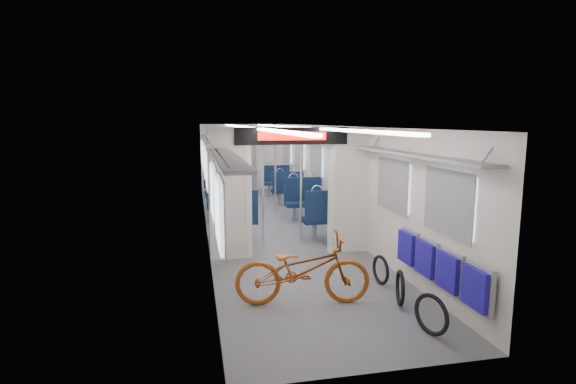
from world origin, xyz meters
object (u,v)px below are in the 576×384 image
object	(u,v)px
bike_hoop_c	(381,271)
seat_bay_far_right	(282,182)
bicycle	(303,270)
bike_hoop_a	(431,317)
stanchion_near_left	(263,188)
stanchion_far_right	(275,169)
bike_hoop_b	(400,290)
seat_bay_near_right	(314,204)
seat_bay_near_left	(230,204)
seat_bay_far_left	(221,184)
flip_bench	(438,265)
stanchion_far_left	(247,171)
stanchion_near_right	(301,185)

from	to	relation	value
bike_hoop_c	seat_bay_far_right	size ratio (longest dim) A/B	0.22
bicycle	bike_hoop_a	bearing A→B (deg)	-125.57
stanchion_near_left	stanchion_far_right	world-z (taller)	same
seat_bay_far_right	stanchion_near_left	size ratio (longest dim) A/B	0.88
bicycle	bike_hoop_a	distance (m)	1.70
bike_hoop_b	bike_hoop_c	xyz separation A→B (m)	(0.06, 0.78, -0.02)
bike_hoop_c	seat_bay_near_right	world-z (taller)	seat_bay_near_right
seat_bay_near_right	seat_bay_far_right	size ratio (longest dim) A/B	1.11
seat_bay_near_left	seat_bay_near_right	world-z (taller)	seat_bay_near_left
bicycle	seat_bay_far_left	world-z (taller)	seat_bay_far_left
flip_bench	bike_hoop_b	xyz separation A→B (m)	(-0.43, 0.18, -0.37)
stanchion_near_left	stanchion_far_right	xyz separation A→B (m)	(0.82, 3.28, 0.00)
stanchion_far_left	seat_bay_far_right	bearing A→B (deg)	57.27
bike_hoop_b	bike_hoop_c	bearing A→B (deg)	85.39
bicycle	seat_bay_far_left	bearing A→B (deg)	12.42
seat_bay_far_left	stanchion_far_left	distance (m)	2.05
seat_bay_near_right	stanchion_far_right	world-z (taller)	stanchion_far_right
seat_bay_near_right	stanchion_near_left	distance (m)	1.98
bike_hoop_b	stanchion_far_right	distance (m)	6.43
seat_bay_far_left	stanchion_far_left	xyz separation A→B (m)	(0.57, -1.88, 0.59)
flip_bench	seat_bay_near_left	bearing A→B (deg)	115.28
bicycle	seat_bay_near_left	size ratio (longest dim) A/B	0.77
bicycle	stanchion_near_right	world-z (taller)	stanchion_near_right
seat_bay_near_right	stanchion_far_left	xyz separation A→B (m)	(-1.30, 1.82, 0.58)
bike_hoop_a	bike_hoop_b	xyz separation A→B (m)	(0.03, 0.85, -0.00)
stanchion_near_left	bicycle	bearing A→B (deg)	-87.94
seat_bay_far_left	bicycle	bearing A→B (deg)	-85.46
stanchion_near_left	bike_hoop_c	bearing A→B (deg)	-58.44
bike_hoop_a	seat_bay_far_left	distance (m)	9.12
seat_bay_far_right	stanchion_near_left	bearing A→B (deg)	-104.70
seat_bay_near_left	stanchion_far_left	world-z (taller)	stanchion_far_left
bike_hoop_b	seat_bay_far_right	bearing A→B (deg)	89.95
flip_bench	bike_hoop_a	distance (m)	0.89
seat_bay_far_left	flip_bench	bearing A→B (deg)	-74.50
flip_bench	stanchion_far_right	world-z (taller)	stanchion_far_right
stanchion_far_left	bicycle	bearing A→B (deg)	-89.53
bike_hoop_b	bike_hoop_c	world-z (taller)	bike_hoop_b
bike_hoop_a	stanchion_near_right	world-z (taller)	stanchion_near_right
flip_bench	stanchion_near_left	xyz separation A→B (m)	(-1.77, 3.25, 0.57)
seat_bay_far_right	stanchion_far_right	world-z (taller)	stanchion_far_right
seat_bay_far_right	stanchion_far_left	size ratio (longest dim) A/B	0.88
stanchion_far_right	stanchion_far_left	bearing A→B (deg)	-169.29
bike_hoop_a	seat_bay_far_left	size ratio (longest dim) A/B	0.23
seat_bay_far_right	stanchion_far_right	distance (m)	2.05
bike_hoop_a	bicycle	bearing A→B (deg)	136.55
stanchion_near_right	stanchion_far_left	xyz separation A→B (m)	(-0.76, 2.82, 0.00)
flip_bench	stanchion_far_left	distance (m)	6.63
stanchion_far_right	stanchion_near_left	bearing A→B (deg)	-104.02
bike_hoop_a	seat_bay_near_left	world-z (taller)	seat_bay_near_left
stanchion_far_right	bike_hoop_b	bearing A→B (deg)	-85.25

